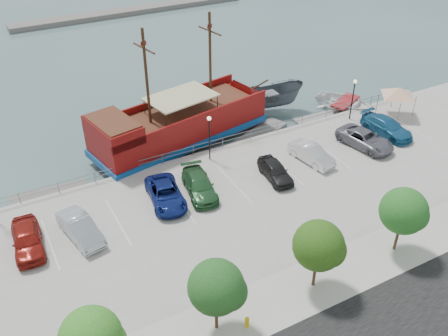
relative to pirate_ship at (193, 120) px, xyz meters
name	(u,v)px	position (x,y,z in m)	size (l,w,h in m)	color
ground	(247,208)	(-0.91, -11.90, -2.12)	(160.00, 160.00, 0.00)	#436263
sidewalk	(325,279)	(-0.91, -21.90, -1.11)	(100.00, 4.00, 0.05)	#BEB5A4
seawall_railing	(203,147)	(-0.91, -4.10, -0.60)	(50.00, 0.06, 1.00)	slate
far_shore	(132,11)	(9.09, 43.10, -1.72)	(40.00, 3.00, 0.80)	#67625B
pirate_ship	(193,120)	(0.00, 0.00, 0.00)	(20.43, 9.13, 12.68)	maroon
patrol_boat	(268,100)	(9.67, 1.45, -0.65)	(2.86, 7.61, 2.95)	#424A51
speedboat	(345,105)	(17.19, -2.25, -1.44)	(4.70, 6.58, 1.36)	white
dock_west	(49,194)	(-14.61, -2.70, -1.95)	(6.20, 1.77, 0.35)	slate
dock_mid	(259,135)	(5.90, -2.70, -1.92)	(7.26, 2.07, 0.41)	slate
dock_east	(323,118)	(13.89, -2.70, -1.94)	(6.39, 1.83, 0.37)	gray
canopy_tent	(399,88)	(19.68, -6.92, 1.92)	(4.84, 4.84, 3.50)	slate
fire_hydrant	(247,322)	(-7.32, -22.70, -0.69)	(0.28, 0.28, 0.80)	yellow
lamp_post_mid	(209,130)	(-0.91, -5.40, 1.82)	(0.36, 0.36, 4.28)	black
lamp_post_right	(354,92)	(15.09, -5.40, 1.82)	(0.36, 0.36, 4.28)	black
tree_c	(219,288)	(-8.76, -21.98, 2.17)	(3.30, 3.20, 5.00)	#473321
tree_d	(321,247)	(-1.76, -21.98, 2.17)	(3.30, 3.20, 5.00)	#473321
tree_e	(406,212)	(5.24, -21.98, 2.17)	(3.30, 3.20, 5.00)	#473321
parked_car_a	(27,239)	(-17.27, -9.68, -0.29)	(1.97, 4.90, 1.67)	maroon
parked_car_b	(80,228)	(-13.72, -10.24, -0.33)	(1.69, 4.84, 1.60)	#ACB5BE
parked_car_c	(166,194)	(-6.77, -9.30, -0.39)	(2.44, 5.29, 1.47)	navy
parked_car_d	(199,185)	(-3.95, -9.52, -0.37)	(2.10, 5.17, 1.50)	#2A5E32
parked_car_e	(275,171)	(2.57, -10.64, -0.39)	(1.74, 4.33, 1.47)	black
parked_car_f	(311,154)	(6.81, -9.95, -0.36)	(1.61, 4.61, 1.52)	white
parked_car_g	(365,139)	(12.68, -10.26, -0.36)	(2.54, 5.50, 1.53)	slate
parked_car_h	(387,127)	(16.08, -9.49, -0.33)	(2.23, 5.47, 1.59)	#1D5D8A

